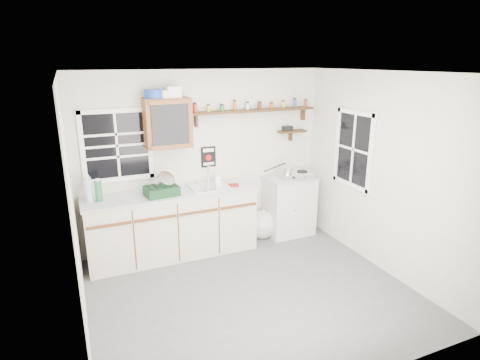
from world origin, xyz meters
name	(u,v)px	position (x,y,z in m)	size (l,w,h in m)	color
room	(252,191)	(0.00, 0.00, 1.25)	(3.64, 3.24, 2.54)	#4E4E51
main_cabinet	(173,224)	(-0.58, 1.30, 0.46)	(2.31, 0.63, 0.92)	beige
right_cabinet	(288,205)	(1.25, 1.32, 0.46)	(0.73, 0.57, 0.91)	silver
sink	(209,186)	(-0.05, 1.30, 0.93)	(0.52, 0.44, 0.29)	silver
upper_cabinet	(168,123)	(-0.55, 1.44, 1.82)	(0.60, 0.32, 0.65)	#602C18
upper_cabinet_clutter	(162,93)	(-0.61, 1.44, 2.21)	(0.46, 0.24, 0.14)	#193EA7
spice_shelf	(253,110)	(0.72, 1.51, 1.93)	(1.91, 0.18, 0.35)	black
secondary_shelf	(290,131)	(1.36, 1.52, 1.58)	(0.45, 0.16, 0.24)	black
warning_sign	(208,157)	(0.05, 1.59, 1.28)	(0.22, 0.02, 0.30)	black
window_back	(117,146)	(-1.20, 1.59, 1.55)	(0.93, 0.03, 0.98)	black
window_right	(354,149)	(1.79, 0.55, 1.45)	(0.03, 0.78, 1.08)	black
water_bottles	(93,190)	(-1.56, 1.32, 1.07)	(0.21, 0.11, 0.34)	#ABBFC9
dish_rack	(163,188)	(-0.71, 1.22, 1.02)	(0.45, 0.36, 0.31)	black
soap_bottle	(217,178)	(0.12, 1.42, 1.01)	(0.08, 0.08, 0.17)	white
rag	(234,185)	(0.29, 1.22, 0.93)	(0.14, 0.12, 0.02)	maroon
hotplate	(295,174)	(1.33, 1.31, 0.95)	(0.56, 0.34, 0.08)	silver
saucepan	(287,170)	(1.19, 1.31, 1.03)	(0.39, 0.26, 0.18)	silver
trash_bag	(262,224)	(0.80, 1.32, 0.21)	(0.42, 0.38, 0.48)	silver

